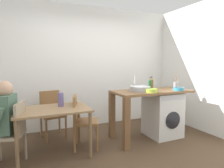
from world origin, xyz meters
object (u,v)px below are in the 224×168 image
object	(u,v)px
bottle_tall_green	(150,84)
utensil_crock	(176,85)
seated_person	(0,119)
vase	(61,100)
colander	(179,89)
dining_table	(52,115)
bottle_squat_brown	(151,83)
chair_person_seat	(13,131)
chair_spare_by_wall	(52,112)
mixing_bowl	(151,90)
chair_opposite	(82,118)
washing_machine	(162,114)

from	to	relation	value
bottle_tall_green	utensil_crock	bearing A→B (deg)	-5.02
seated_person	vase	size ratio (longest dim) A/B	5.41
colander	vase	world-z (taller)	colander
seated_person	utensil_crock	distance (m)	3.18
dining_table	colander	size ratio (longest dim) A/B	5.50
bottle_squat_brown	vase	distance (m)	1.80
chair_person_seat	chair_spare_by_wall	world-z (taller)	same
vase	colander	bearing A→B (deg)	-9.03
mixing_bowl	colander	xyz separation A→B (m)	(0.61, -0.02, -0.00)
dining_table	colander	xyz separation A→B (m)	(2.28, -0.24, 0.31)
chair_opposite	washing_machine	bearing A→B (deg)	105.25
chair_spare_by_wall	colander	bearing A→B (deg)	145.75
vase	washing_machine	bearing A→B (deg)	-3.55
utensil_crock	vase	bearing A→B (deg)	178.31
mixing_bowl	utensil_crock	bearing A→B (deg)	17.63
bottle_tall_green	mixing_bowl	xyz separation A→B (m)	(-0.18, -0.30, -0.07)
seated_person	washing_machine	bearing A→B (deg)	-71.70
bottle_squat_brown	seated_person	bearing A→B (deg)	-175.15
chair_spare_by_wall	seated_person	world-z (taller)	seated_person
utensil_crock	vase	world-z (taller)	utensil_crock
mixing_bowl	colander	distance (m)	0.61
seated_person	colander	xyz separation A→B (m)	(2.98, -0.16, 0.28)
chair_spare_by_wall	bottle_squat_brown	distance (m)	2.02
chair_spare_by_wall	bottle_tall_green	distance (m)	1.96
chair_spare_by_wall	colander	world-z (taller)	colander
mixing_bowl	utensil_crock	world-z (taller)	utensil_crock
chair_person_seat	chair_opposite	bearing A→B (deg)	-62.03
bottle_squat_brown	colander	bearing A→B (deg)	-48.53
seated_person	bottle_tall_green	distance (m)	2.59
chair_spare_by_wall	utensil_crock	distance (m)	2.53
dining_table	mixing_bowl	size ratio (longest dim) A/B	4.84
utensil_crock	chair_person_seat	bearing A→B (deg)	-177.07
bottle_tall_green	mixing_bowl	world-z (taller)	bottle_tall_green
dining_table	seated_person	world-z (taller)	seated_person
chair_spare_by_wall	bottle_squat_brown	world-z (taller)	bottle_squat_brown
bottle_tall_green	colander	world-z (taller)	bottle_tall_green
chair_opposite	mixing_bowl	xyz separation A→B (m)	(1.19, -0.29, 0.45)
washing_machine	vase	xyz separation A→B (m)	(-1.94, 0.12, 0.42)
bottle_tall_green	colander	distance (m)	0.54
bottle_tall_green	chair_person_seat	bearing A→B (deg)	-175.07
seated_person	washing_machine	world-z (taller)	seated_person
chair_opposite	utensil_crock	bearing A→B (deg)	107.38
chair_opposite	chair_spare_by_wall	xyz separation A→B (m)	(-0.39, 0.70, 0.00)
mixing_bowl	utensil_crock	xyz separation A→B (m)	(0.79, 0.25, 0.03)
chair_opposite	chair_spare_by_wall	size ratio (longest dim) A/B	1.00
chair_opposite	chair_spare_by_wall	bearing A→B (deg)	-132.17
chair_spare_by_wall	chair_person_seat	bearing A→B (deg)	45.12
utensil_crock	colander	xyz separation A→B (m)	(-0.18, -0.27, -0.04)
dining_table	colander	world-z (taller)	colander
chair_opposite	colander	world-z (taller)	colander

